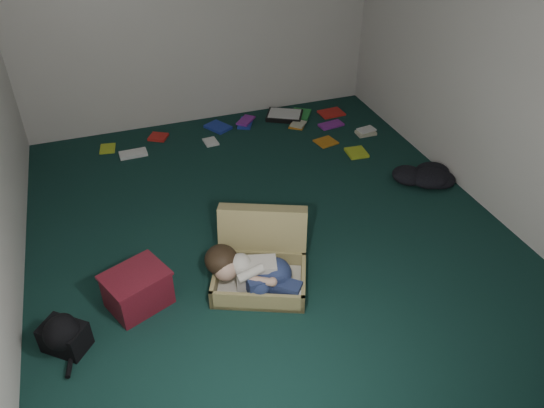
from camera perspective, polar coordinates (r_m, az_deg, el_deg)
floor at (r=4.68m, az=-0.61°, el=-2.47°), size 4.50×4.50×0.00m
wall_back at (r=6.06m, az=-8.06°, el=20.19°), size 4.50×0.00×4.50m
wall_front at (r=2.33m, az=17.69°, el=-9.51°), size 4.50×0.00×4.50m
wall_right at (r=4.97m, az=22.41°, el=14.46°), size 0.00×4.50×4.50m
suitcase at (r=4.11m, az=-1.21°, el=-6.08°), size 0.90×0.89×0.51m
person at (r=3.96m, az=-2.12°, el=-7.27°), size 0.67×0.56×0.32m
maroon_bin at (r=4.00m, az=-14.28°, el=-8.89°), size 0.53×0.49×0.30m
backpack at (r=3.90m, az=-21.42°, el=-13.11°), size 0.47×0.46×0.22m
clothing_pile at (r=5.46m, az=15.78°, el=3.20°), size 0.53×0.46×0.15m
paper_tray at (r=6.48m, az=1.36°, el=9.50°), size 0.52×0.47×0.06m
book_scatter at (r=6.12m, az=-1.12°, el=7.63°), size 3.04×1.35×0.02m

